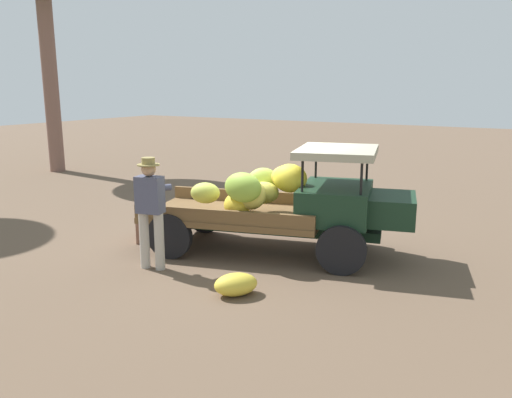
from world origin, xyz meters
name	(u,v)px	position (x,y,z in m)	size (l,w,h in m)	color
ground_plane	(262,245)	(0.00, 0.00, 0.00)	(60.00, 60.00, 0.00)	brown
truck	(291,203)	(0.65, -0.18, 0.88)	(4.66, 2.67, 1.82)	#17311F
farmer	(150,206)	(-0.87, -1.90, 1.00)	(0.53, 0.49, 1.75)	#B7AFA4
wooden_crate	(153,230)	(-1.87, -0.77, 0.20)	(0.57, 0.48, 0.39)	#895C49
loose_banana_bunch	(236,284)	(0.83, -2.12, 0.15)	(0.61, 0.40, 0.31)	gold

